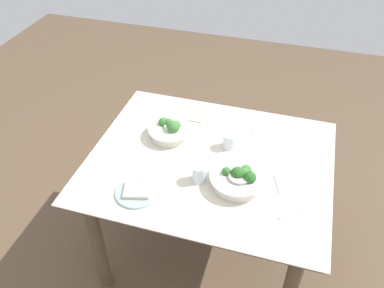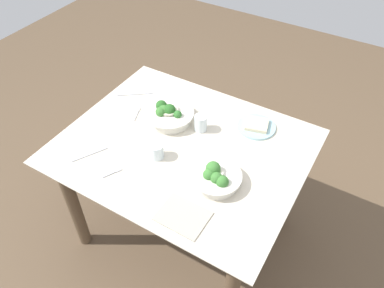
{
  "view_description": "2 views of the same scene",
  "coord_description": "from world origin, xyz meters",
  "px_view_note": "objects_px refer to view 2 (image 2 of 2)",
  "views": [
    {
      "loc": [
        -0.34,
        1.44,
        2.09
      ],
      "look_at": [
        0.11,
        -0.05,
        0.78
      ],
      "focal_mm": 37.31,
      "sensor_mm": 36.0,
      "label": 1
    },
    {
      "loc": [
        0.73,
        -1.14,
        2.07
      ],
      "look_at": [
        0.05,
        -0.0,
        0.78
      ],
      "focal_mm": 35.44,
      "sensor_mm": 36.0,
      "label": 2
    }
  ],
  "objects_px": {
    "water_glass_center": "(201,123)",
    "napkin_folded_upper": "(183,216)",
    "broccoli_bowl_near": "(216,177)",
    "fork_by_near_bowl": "(113,173)",
    "table_knife_left": "(90,154)",
    "bread_side_plate": "(257,126)",
    "water_glass_side": "(157,151)",
    "broccoli_bowl_far": "(169,115)",
    "fork_by_far_bowl": "(137,114)",
    "table_knife_right": "(135,94)"
  },
  "relations": [
    {
      "from": "broccoli_bowl_far",
      "to": "table_knife_left",
      "type": "relative_size",
      "value": 1.42
    },
    {
      "from": "broccoli_bowl_far",
      "to": "bread_side_plate",
      "type": "relative_size",
      "value": 1.3
    },
    {
      "from": "broccoli_bowl_near",
      "to": "table_knife_right",
      "type": "distance_m",
      "value": 0.8
    },
    {
      "from": "broccoli_bowl_near",
      "to": "fork_by_far_bowl",
      "type": "relative_size",
      "value": 2.18
    },
    {
      "from": "water_glass_side",
      "to": "water_glass_center",
      "type": "bearing_deg",
      "value": 73.53
    },
    {
      "from": "fork_by_near_bowl",
      "to": "broccoli_bowl_far",
      "type": "bearing_deg",
      "value": 24.59
    },
    {
      "from": "water_glass_center",
      "to": "napkin_folded_upper",
      "type": "relative_size",
      "value": 0.42
    },
    {
      "from": "table_knife_left",
      "to": "table_knife_right",
      "type": "xyz_separation_m",
      "value": [
        -0.1,
        0.51,
        0.0
      ]
    },
    {
      "from": "water_glass_center",
      "to": "table_knife_right",
      "type": "xyz_separation_m",
      "value": [
        -0.48,
        0.07,
        -0.04
      ]
    },
    {
      "from": "broccoli_bowl_far",
      "to": "water_glass_center",
      "type": "distance_m",
      "value": 0.18
    },
    {
      "from": "table_knife_left",
      "to": "bread_side_plate",
      "type": "bearing_deg",
      "value": 162.58
    },
    {
      "from": "broccoli_bowl_far",
      "to": "napkin_folded_upper",
      "type": "height_order",
      "value": "broccoli_bowl_far"
    },
    {
      "from": "broccoli_bowl_far",
      "to": "broccoli_bowl_near",
      "type": "distance_m",
      "value": 0.49
    },
    {
      "from": "napkin_folded_upper",
      "to": "bread_side_plate",
      "type": "bearing_deg",
      "value": 86.8
    },
    {
      "from": "fork_by_far_bowl",
      "to": "water_glass_center",
      "type": "bearing_deg",
      "value": -100.01
    },
    {
      "from": "table_knife_left",
      "to": "napkin_folded_upper",
      "type": "height_order",
      "value": "napkin_folded_upper"
    },
    {
      "from": "bread_side_plate",
      "to": "napkin_folded_upper",
      "type": "height_order",
      "value": "bread_side_plate"
    },
    {
      "from": "water_glass_center",
      "to": "fork_by_far_bowl",
      "type": "distance_m",
      "value": 0.37
    },
    {
      "from": "water_glass_center",
      "to": "table_knife_right",
      "type": "distance_m",
      "value": 0.48
    },
    {
      "from": "napkin_folded_upper",
      "to": "broccoli_bowl_near",
      "type": "bearing_deg",
      "value": 82.48
    },
    {
      "from": "fork_by_near_bowl",
      "to": "water_glass_center",
      "type": "bearing_deg",
      "value": 3.86
    },
    {
      "from": "broccoli_bowl_far",
      "to": "water_glass_center",
      "type": "height_order",
      "value": "broccoli_bowl_far"
    },
    {
      "from": "water_glass_center",
      "to": "water_glass_side",
      "type": "height_order",
      "value": "water_glass_center"
    },
    {
      "from": "napkin_folded_upper",
      "to": "broccoli_bowl_far",
      "type": "bearing_deg",
      "value": 128.61
    },
    {
      "from": "broccoli_bowl_near",
      "to": "broccoli_bowl_far",
      "type": "bearing_deg",
      "value": 148.58
    },
    {
      "from": "broccoli_bowl_near",
      "to": "water_glass_center",
      "type": "xyz_separation_m",
      "value": [
        -0.24,
        0.28,
        0.01
      ]
    },
    {
      "from": "bread_side_plate",
      "to": "fork_by_near_bowl",
      "type": "distance_m",
      "value": 0.77
    },
    {
      "from": "fork_by_far_bowl",
      "to": "broccoli_bowl_far",
      "type": "bearing_deg",
      "value": -96.31
    },
    {
      "from": "bread_side_plate",
      "to": "water_glass_side",
      "type": "relative_size",
      "value": 2.6
    },
    {
      "from": "water_glass_side",
      "to": "table_knife_right",
      "type": "bearing_deg",
      "value": 138.53
    },
    {
      "from": "fork_by_far_bowl",
      "to": "napkin_folded_upper",
      "type": "distance_m",
      "value": 0.72
    },
    {
      "from": "fork_by_far_bowl",
      "to": "table_knife_left",
      "type": "bearing_deg",
      "value": 157.07
    },
    {
      "from": "broccoli_bowl_near",
      "to": "fork_by_near_bowl",
      "type": "bearing_deg",
      "value": -156.35
    },
    {
      "from": "broccoli_bowl_far",
      "to": "water_glass_side",
      "type": "relative_size",
      "value": 3.38
    },
    {
      "from": "napkin_folded_upper",
      "to": "water_glass_side",
      "type": "bearing_deg",
      "value": 141.31
    },
    {
      "from": "water_glass_side",
      "to": "table_knife_left",
      "type": "xyz_separation_m",
      "value": [
        -0.29,
        -0.16,
        -0.04
      ]
    },
    {
      "from": "broccoli_bowl_near",
      "to": "fork_by_far_bowl",
      "type": "distance_m",
      "value": 0.64
    },
    {
      "from": "table_knife_left",
      "to": "fork_by_far_bowl",
      "type": "bearing_deg",
      "value": -153.44
    },
    {
      "from": "broccoli_bowl_far",
      "to": "broccoli_bowl_near",
      "type": "xyz_separation_m",
      "value": [
        0.42,
        -0.26,
        -0.0
      ]
    },
    {
      "from": "table_knife_left",
      "to": "table_knife_right",
      "type": "height_order",
      "value": "same"
    },
    {
      "from": "water_glass_center",
      "to": "fork_by_near_bowl",
      "type": "xyz_separation_m",
      "value": [
        -0.2,
        -0.47,
        -0.04
      ]
    },
    {
      "from": "bread_side_plate",
      "to": "fork_by_near_bowl",
      "type": "xyz_separation_m",
      "value": [
        -0.44,
        -0.63,
        -0.01
      ]
    },
    {
      "from": "table_knife_right",
      "to": "water_glass_side",
      "type": "bearing_deg",
      "value": -78.12
    },
    {
      "from": "broccoli_bowl_near",
      "to": "table_knife_left",
      "type": "distance_m",
      "value": 0.63
    },
    {
      "from": "water_glass_side",
      "to": "fork_by_far_bowl",
      "type": "bearing_deg",
      "value": 143.09
    },
    {
      "from": "napkin_folded_upper",
      "to": "fork_by_near_bowl",
      "type": "bearing_deg",
      "value": 174.35
    },
    {
      "from": "fork_by_far_bowl",
      "to": "table_knife_left",
      "type": "height_order",
      "value": "same"
    },
    {
      "from": "water_glass_side",
      "to": "fork_by_near_bowl",
      "type": "height_order",
      "value": "water_glass_side"
    },
    {
      "from": "broccoli_bowl_far",
      "to": "broccoli_bowl_near",
      "type": "height_order",
      "value": "broccoli_bowl_near"
    },
    {
      "from": "water_glass_center",
      "to": "napkin_folded_upper",
      "type": "distance_m",
      "value": 0.55
    }
  ]
}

